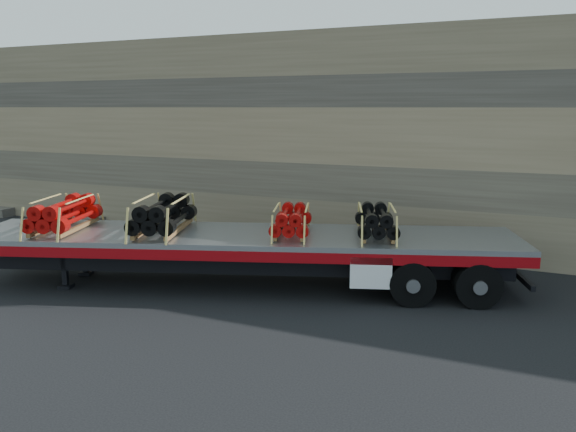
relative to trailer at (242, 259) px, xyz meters
name	(u,v)px	position (x,y,z in m)	size (l,w,h in m)	color
ground	(195,285)	(-1.18, -0.47, -0.70)	(120.00, 120.00, 0.00)	black
rock_wall	(293,139)	(-1.18, 6.03, 2.80)	(44.00, 3.00, 7.00)	#7A6B54
trailer	(242,259)	(0.00, 0.00, 0.00)	(14.07, 2.71, 1.41)	#9A9DA1
bundle_front	(64,215)	(-4.49, -1.55, 1.11)	(1.14, 2.28, 0.81)	#AB0B09
bundle_midfront	(163,216)	(-1.95, -0.67, 1.13)	(1.20, 2.39, 0.85)	black
bundle_midrear	(291,221)	(1.21, 0.42, 1.04)	(0.95, 1.90, 0.67)	#AB0B09
bundle_rear	(376,222)	(3.24, 1.12, 1.05)	(0.99, 1.97, 0.70)	black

